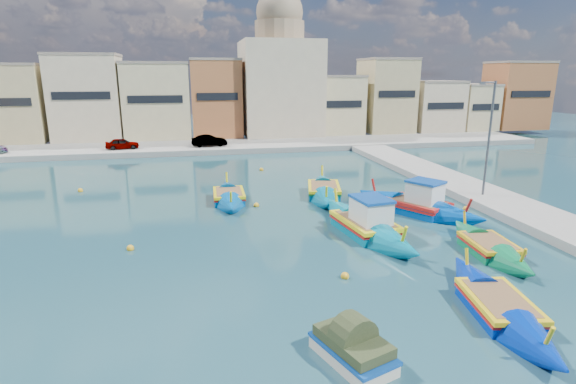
{
  "coord_description": "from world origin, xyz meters",
  "views": [
    {
      "loc": [
        -1.45,
        -20.06,
        8.39
      ],
      "look_at": [
        4.0,
        6.0,
        1.4
      ],
      "focal_mm": 28.0,
      "sensor_mm": 36.0,
      "label": 1
    }
  ],
  "objects_px": {
    "quay_street_lamp": "(488,138)",
    "luzzu_cyan_mid": "(324,192)",
    "luzzu_green": "(229,197)",
    "luzzu_cyan_south": "(489,248)",
    "luzzu_blue_cabin": "(417,207)",
    "luzzu_blue_south": "(498,308)",
    "luzzu_turquoise_cabin": "(365,226)",
    "church_block": "(280,74)",
    "tender_near": "(353,349)"
  },
  "relations": [
    {
      "from": "quay_street_lamp",
      "to": "luzzu_green",
      "type": "distance_m",
      "value": 17.67
    },
    {
      "from": "church_block",
      "to": "tender_near",
      "type": "bearing_deg",
      "value": -98.3
    },
    {
      "from": "luzzu_turquoise_cabin",
      "to": "luzzu_cyan_south",
      "type": "xyz_separation_m",
      "value": [
        4.81,
        -3.93,
        -0.16
      ]
    },
    {
      "from": "luzzu_green",
      "to": "tender_near",
      "type": "bearing_deg",
      "value": -83.14
    },
    {
      "from": "church_block",
      "to": "tender_near",
      "type": "height_order",
      "value": "church_block"
    },
    {
      "from": "church_block",
      "to": "quay_street_lamp",
      "type": "distance_m",
      "value": 35.04
    },
    {
      "from": "luzzu_turquoise_cabin",
      "to": "luzzu_blue_south",
      "type": "xyz_separation_m",
      "value": [
        1.54,
        -9.09,
        -0.15
      ]
    },
    {
      "from": "tender_near",
      "to": "luzzu_cyan_mid",
      "type": "bearing_deg",
      "value": 76.33
    },
    {
      "from": "luzzu_cyan_mid",
      "to": "tender_near",
      "type": "xyz_separation_m",
      "value": [
        -4.53,
        -18.65,
        0.13
      ]
    },
    {
      "from": "luzzu_blue_cabin",
      "to": "luzzu_blue_south",
      "type": "bearing_deg",
      "value": -103.96
    },
    {
      "from": "luzzu_cyan_mid",
      "to": "luzzu_green",
      "type": "relative_size",
      "value": 1.19
    },
    {
      "from": "quay_street_lamp",
      "to": "luzzu_cyan_mid",
      "type": "bearing_deg",
      "value": 159.48
    },
    {
      "from": "luzzu_cyan_south",
      "to": "luzzu_blue_south",
      "type": "bearing_deg",
      "value": -122.34
    },
    {
      "from": "church_block",
      "to": "quay_street_lamp",
      "type": "relative_size",
      "value": 2.39
    },
    {
      "from": "luzzu_cyan_south",
      "to": "tender_near",
      "type": "xyz_separation_m",
      "value": [
        -9.35,
        -6.69,
        0.17
      ]
    },
    {
      "from": "quay_street_lamp",
      "to": "luzzu_cyan_mid",
      "type": "height_order",
      "value": "quay_street_lamp"
    },
    {
      "from": "luzzu_turquoise_cabin",
      "to": "tender_near",
      "type": "height_order",
      "value": "luzzu_turquoise_cabin"
    },
    {
      "from": "luzzu_turquoise_cabin",
      "to": "luzzu_blue_south",
      "type": "bearing_deg",
      "value": -80.37
    },
    {
      "from": "luzzu_turquoise_cabin",
      "to": "luzzu_green",
      "type": "bearing_deg",
      "value": 130.55
    },
    {
      "from": "luzzu_turquoise_cabin",
      "to": "luzzu_blue_cabin",
      "type": "distance_m",
      "value": 5.31
    },
    {
      "from": "luzzu_cyan_mid",
      "to": "luzzu_green",
      "type": "xyz_separation_m",
      "value": [
        -6.76,
        -0.13,
        -0.02
      ]
    },
    {
      "from": "church_block",
      "to": "luzzu_blue_cabin",
      "type": "bearing_deg",
      "value": -86.92
    },
    {
      "from": "luzzu_blue_cabin",
      "to": "luzzu_blue_south",
      "type": "relative_size",
      "value": 1.08
    },
    {
      "from": "luzzu_cyan_south",
      "to": "tender_near",
      "type": "distance_m",
      "value": 11.5
    },
    {
      "from": "quay_street_lamp",
      "to": "luzzu_blue_south",
      "type": "bearing_deg",
      "value": -122.45
    },
    {
      "from": "tender_near",
      "to": "luzzu_cyan_south",
      "type": "bearing_deg",
      "value": 35.6
    },
    {
      "from": "luzzu_blue_cabin",
      "to": "luzzu_cyan_mid",
      "type": "distance_m",
      "value": 6.89
    },
    {
      "from": "luzzu_blue_south",
      "to": "luzzu_cyan_south",
      "type": "distance_m",
      "value": 6.12
    },
    {
      "from": "quay_street_lamp",
      "to": "luzzu_cyan_south",
      "type": "height_order",
      "value": "quay_street_lamp"
    },
    {
      "from": "luzzu_cyan_south",
      "to": "tender_near",
      "type": "height_order",
      "value": "luzzu_cyan_south"
    },
    {
      "from": "luzzu_blue_south",
      "to": "tender_near",
      "type": "bearing_deg",
      "value": -165.91
    },
    {
      "from": "luzzu_blue_south",
      "to": "tender_near",
      "type": "distance_m",
      "value": 6.27
    },
    {
      "from": "luzzu_cyan_south",
      "to": "quay_street_lamp",
      "type": "bearing_deg",
      "value": 57.47
    },
    {
      "from": "luzzu_turquoise_cabin",
      "to": "luzzu_blue_cabin",
      "type": "relative_size",
      "value": 1.15
    },
    {
      "from": "quay_street_lamp",
      "to": "luzzu_green",
      "type": "bearing_deg",
      "value": 167.81
    },
    {
      "from": "luzzu_turquoise_cabin",
      "to": "luzzu_cyan_south",
      "type": "bearing_deg",
      "value": -39.2
    },
    {
      "from": "luzzu_turquoise_cabin",
      "to": "luzzu_green",
      "type": "relative_size",
      "value": 1.35
    },
    {
      "from": "luzzu_cyan_mid",
      "to": "luzzu_blue_south",
      "type": "height_order",
      "value": "luzzu_cyan_mid"
    },
    {
      "from": "luzzu_green",
      "to": "tender_near",
      "type": "xyz_separation_m",
      "value": [
        2.23,
        -18.52,
        0.15
      ]
    },
    {
      "from": "quay_street_lamp",
      "to": "luzzu_cyan_south",
      "type": "xyz_separation_m",
      "value": [
        -5.23,
        -8.2,
        -4.09
      ]
    },
    {
      "from": "quay_street_lamp",
      "to": "luzzu_turquoise_cabin",
      "type": "distance_m",
      "value": 11.6
    },
    {
      "from": "luzzu_blue_cabin",
      "to": "luzzu_green",
      "type": "bearing_deg",
      "value": 155.69
    },
    {
      "from": "church_block",
      "to": "luzzu_cyan_mid",
      "type": "distance_m",
      "value": 31.42
    },
    {
      "from": "luzzu_blue_cabin",
      "to": "luzzu_cyan_south",
      "type": "bearing_deg",
      "value": -87.35
    },
    {
      "from": "luzzu_blue_cabin",
      "to": "luzzu_cyan_south",
      "type": "relative_size",
      "value": 1.23
    },
    {
      "from": "luzzu_turquoise_cabin",
      "to": "quay_street_lamp",
      "type": "bearing_deg",
      "value": 23.04
    },
    {
      "from": "church_block",
      "to": "luzzu_cyan_south",
      "type": "relative_size",
      "value": 2.56
    },
    {
      "from": "luzzu_blue_south",
      "to": "luzzu_cyan_south",
      "type": "relative_size",
      "value": 1.13
    },
    {
      "from": "church_block",
      "to": "quay_street_lamp",
      "type": "xyz_separation_m",
      "value": [
        7.44,
        -34.0,
        -4.07
      ]
    },
    {
      "from": "luzzu_cyan_south",
      "to": "luzzu_blue_cabin",
      "type": "bearing_deg",
      "value": 92.65
    }
  ]
}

